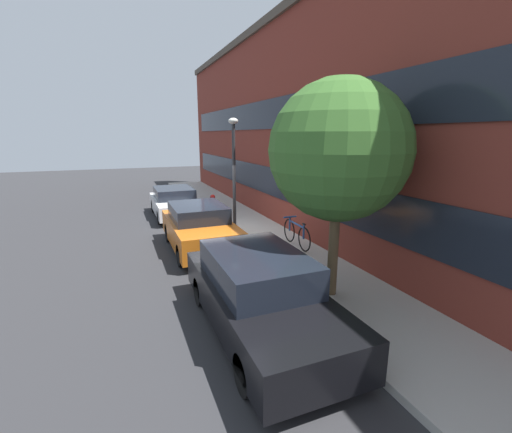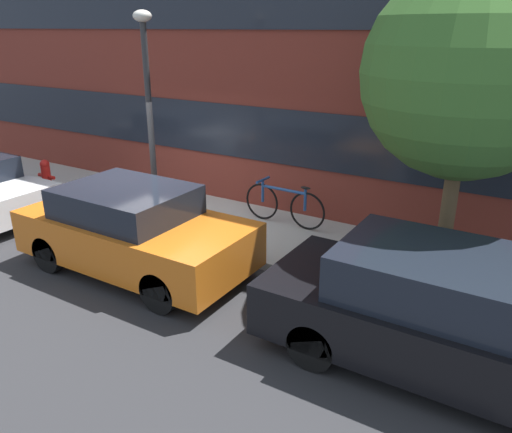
# 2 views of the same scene
# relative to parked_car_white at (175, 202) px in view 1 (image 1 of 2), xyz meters

# --- Properties ---
(ground_plane) EXTENTS (56.00, 56.00, 0.00)m
(ground_plane) POSITION_rel_parked_car_white_xyz_m (4.15, 1.05, -0.62)
(ground_plane) COLOR #2B2B2D
(sidewalk_strip) EXTENTS (28.00, 2.34, 0.14)m
(sidewalk_strip) POSITION_rel_parked_car_white_xyz_m (4.15, 2.22, -0.55)
(sidewalk_strip) COLOR #B2AFA8
(sidewalk_strip) RESTS_ON ground_plane
(rowhouse_facade) EXTENTS (28.00, 1.02, 7.74)m
(rowhouse_facade) POSITION_rel_parked_car_white_xyz_m (4.15, 3.83, 3.26)
(rowhouse_facade) COLOR maroon
(rowhouse_facade) RESTS_ON ground_plane
(parked_car_white) EXTENTS (3.87, 1.78, 1.24)m
(parked_car_white) POSITION_rel_parked_car_white_xyz_m (0.00, 0.00, 0.00)
(parked_car_white) COLOR silver
(parked_car_white) RESTS_ON ground_plane
(parked_car_orange) EXTENTS (3.84, 1.77, 1.40)m
(parked_car_orange) POSITION_rel_parked_car_white_xyz_m (4.82, -0.00, 0.08)
(parked_car_orange) COLOR #D16619
(parked_car_orange) RESTS_ON ground_plane
(parked_car_black) EXTENTS (4.42, 1.78, 1.44)m
(parked_car_black) POSITION_rel_parked_car_white_xyz_m (9.71, -0.00, 0.09)
(parked_car_black) COLOR black
(parked_car_black) RESTS_ON ground_plane
(fire_hydrant) EXTENTS (0.53, 0.29, 0.79)m
(fire_hydrant) POSITION_rel_parked_car_white_xyz_m (0.51, 1.57, -0.08)
(fire_hydrant) COLOR red
(fire_hydrant) RESTS_ON sidewalk_strip
(bicycle) EXTENTS (1.75, 0.44, 0.84)m
(bicycle) POSITION_rel_parked_car_white_xyz_m (6.08, 2.72, -0.06)
(bicycle) COLOR black
(bicycle) RESTS_ON sidewalk_strip
(street_tree) EXTENTS (2.80, 2.80, 4.45)m
(street_tree) POSITION_rel_parked_car_white_xyz_m (9.21, 1.89, 2.56)
(street_tree) COLOR brown
(street_tree) RESTS_ON sidewalk_strip
(lamp_post) EXTENTS (0.32, 0.32, 3.88)m
(lamp_post) POSITION_rel_parked_car_white_xyz_m (3.99, 1.43, 1.98)
(lamp_post) COLOR #2D2D30
(lamp_post) RESTS_ON sidewalk_strip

